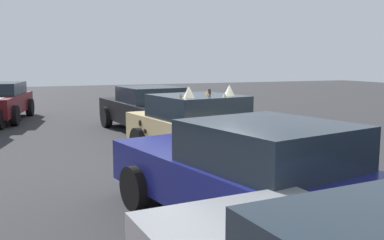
# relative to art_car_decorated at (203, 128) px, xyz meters

# --- Properties ---
(ground_plane) EXTENTS (60.00, 60.00, 0.00)m
(ground_plane) POSITION_rel_art_car_decorated_xyz_m (-0.07, -0.01, -0.69)
(ground_plane) COLOR #2D2D30
(art_car_decorated) EXTENTS (4.55, 2.61, 1.63)m
(art_car_decorated) POSITION_rel_art_car_decorated_xyz_m (0.00, 0.00, 0.00)
(art_car_decorated) COLOR #D8BC7F
(art_car_decorated) RESTS_ON ground
(parked_sedan_behind_right) EXTENTS (4.54, 2.33, 1.37)m
(parked_sedan_behind_right) POSITION_rel_art_car_decorated_xyz_m (4.10, 0.07, -0.00)
(parked_sedan_behind_right) COLOR black
(parked_sedan_behind_right) RESTS_ON ground
(parked_sedan_near_left) EXTENTS (4.68, 2.71, 1.40)m
(parked_sedan_near_left) POSITION_rel_art_car_decorated_xyz_m (-3.71, 0.93, 0.00)
(parked_sedan_near_left) COLOR navy
(parked_sedan_near_left) RESTS_ON ground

